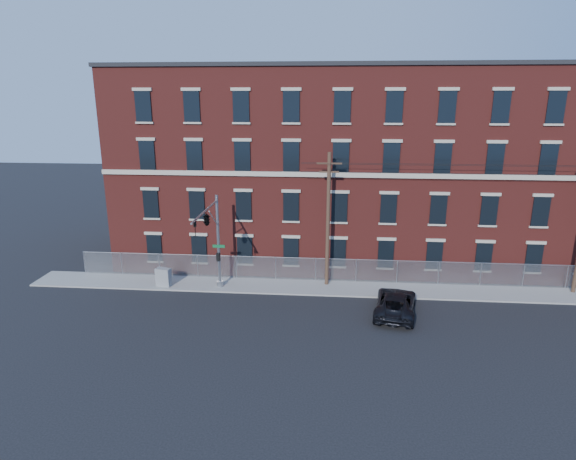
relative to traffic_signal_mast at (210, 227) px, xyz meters
The scene contains 8 objects.
ground 8.35m from the traffic_signal_mast, 19.98° to the right, with size 140.00×140.00×0.00m, color black.
sidewalk 18.98m from the traffic_signal_mast, ahead, with size 65.00×3.00×0.12m, color gray.
mill_building 21.67m from the traffic_signal_mast, 33.14° to the left, with size 55.30×14.32×16.30m.
chain_link_fence 18.97m from the traffic_signal_mast, 12.89° to the left, with size 59.06×0.06×1.85m.
traffic_signal_mast is the anchor object (origin of this frame).
utility_pole_near 8.70m from the traffic_signal_mast, 23.14° to the left, with size 1.80×0.28×10.00m.
pickup_truck 13.44m from the traffic_signal_mast, ahead, with size 2.51×5.44×1.51m, color black.
utility_cabinet 6.55m from the traffic_signal_mast, 154.52° to the left, with size 1.11×0.55×1.38m, color gray.
Camera 1 is at (1.96, -28.43, 13.92)m, focal length 29.75 mm.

